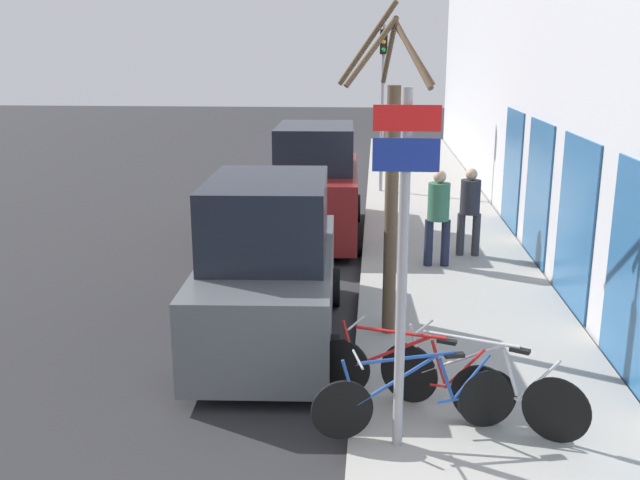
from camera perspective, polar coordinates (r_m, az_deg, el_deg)
ground_plane at (r=14.38m, az=-0.55°, el=-1.05°), size 80.00×80.00×0.00m
sidewalk_curb at (r=17.08m, az=9.00°, el=1.56°), size 3.20×32.00×0.15m
building_facade at (r=16.79m, az=15.55°, el=11.84°), size 0.23×32.00×6.50m
signpost at (r=6.63m, az=6.63°, el=-1.30°), size 0.60×0.12×3.48m
bicycle_0 at (r=7.44m, az=7.70°, el=-12.49°), size 2.10×0.64×0.87m
bicycle_1 at (r=7.77m, az=12.58°, el=-11.30°), size 2.04×1.08×0.94m
bicycle_2 at (r=7.90m, az=7.17°, el=-10.70°), size 2.09×0.87×0.90m
parked_car_0 at (r=9.83m, az=-4.07°, el=-2.36°), size 2.11×4.52×2.31m
parked_car_1 at (r=15.44m, az=-0.34°, el=4.27°), size 2.12×4.75×2.45m
pedestrian_near at (r=12.96m, az=9.45°, el=2.29°), size 0.46×0.39×1.76m
pedestrian_far at (r=13.75m, az=11.90°, el=2.71°), size 0.44×0.37×1.68m
street_tree at (r=9.49m, az=5.68°, el=4.87°), size 1.28×2.15×4.41m
traffic_light at (r=19.85m, az=5.04°, el=12.14°), size 0.20×0.30×4.50m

